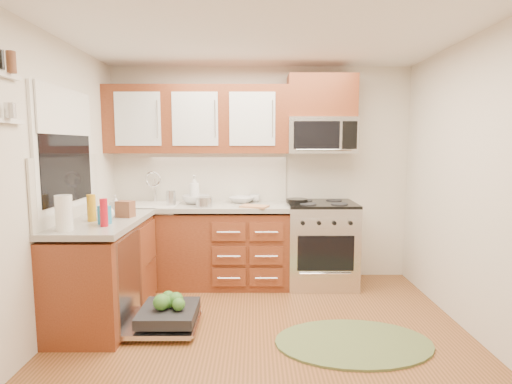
{
  "coord_description": "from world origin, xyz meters",
  "views": [
    {
      "loc": [
        -0.07,
        -3.02,
        1.59
      ],
      "look_at": [
        -0.06,
        0.85,
        1.14
      ],
      "focal_mm": 28.0,
      "sensor_mm": 36.0,
      "label": 1
    }
  ],
  "objects_px": {
    "bowl_b": "(196,200)",
    "cup": "(255,198)",
    "upper_cabinets": "(197,120)",
    "sink": "(150,216)",
    "rug": "(353,343)",
    "range": "(321,244)",
    "stock_pot": "(204,202)",
    "dishwasher": "(164,318)",
    "paper_towel_roll": "(64,213)",
    "bowl_a": "(242,200)",
    "cutting_board": "(254,206)",
    "microwave": "(321,135)",
    "skillet": "(297,201)"
  },
  "relations": [
    {
      "from": "bowl_b",
      "to": "cup",
      "type": "relative_size",
      "value": 2.67
    },
    {
      "from": "upper_cabinets",
      "to": "bowl_b",
      "type": "relative_size",
      "value": 6.65
    },
    {
      "from": "upper_cabinets",
      "to": "cup",
      "type": "height_order",
      "value": "upper_cabinets"
    },
    {
      "from": "sink",
      "to": "rug",
      "type": "relative_size",
      "value": 0.49
    },
    {
      "from": "upper_cabinets",
      "to": "bowl_b",
      "type": "height_order",
      "value": "upper_cabinets"
    },
    {
      "from": "range",
      "to": "stock_pot",
      "type": "xyz_separation_m",
      "value": [
        -1.3,
        -0.17,
        0.5
      ]
    },
    {
      "from": "stock_pot",
      "to": "dishwasher",
      "type": "bearing_deg",
      "value": -103.96
    },
    {
      "from": "sink",
      "to": "paper_towel_roll",
      "type": "bearing_deg",
      "value": -102.9
    },
    {
      "from": "stock_pot",
      "to": "bowl_a",
      "type": "bearing_deg",
      "value": 38.93
    },
    {
      "from": "range",
      "to": "cutting_board",
      "type": "height_order",
      "value": "range"
    },
    {
      "from": "cutting_board",
      "to": "upper_cabinets",
      "type": "bearing_deg",
      "value": 152.34
    },
    {
      "from": "cup",
      "to": "microwave",
      "type": "bearing_deg",
      "value": -7.59
    },
    {
      "from": "microwave",
      "to": "rug",
      "type": "bearing_deg",
      "value": -88.41
    },
    {
      "from": "upper_cabinets",
      "to": "cutting_board",
      "type": "height_order",
      "value": "upper_cabinets"
    },
    {
      "from": "range",
      "to": "stock_pot",
      "type": "distance_m",
      "value": 1.41
    },
    {
      "from": "bowl_b",
      "to": "skillet",
      "type": "bearing_deg",
      "value": -4.95
    },
    {
      "from": "sink",
      "to": "paper_towel_roll",
      "type": "height_order",
      "value": "paper_towel_roll"
    },
    {
      "from": "microwave",
      "to": "cup",
      "type": "xyz_separation_m",
      "value": [
        -0.75,
        0.1,
        -0.73
      ]
    },
    {
      "from": "bowl_b",
      "to": "upper_cabinets",
      "type": "bearing_deg",
      "value": 72.97
    },
    {
      "from": "sink",
      "to": "stock_pot",
      "type": "bearing_deg",
      "value": -14.29
    },
    {
      "from": "upper_cabinets",
      "to": "bowl_b",
      "type": "xyz_separation_m",
      "value": [
        -0.02,
        -0.08,
        -0.9
      ]
    },
    {
      "from": "microwave",
      "to": "bowl_a",
      "type": "distance_m",
      "value": 1.17
    },
    {
      "from": "dishwasher",
      "to": "bowl_a",
      "type": "relative_size",
      "value": 2.5
    },
    {
      "from": "cutting_board",
      "to": "paper_towel_roll",
      "type": "distance_m",
      "value": 1.9
    },
    {
      "from": "paper_towel_roll",
      "to": "upper_cabinets",
      "type": "bearing_deg",
      "value": 61.12
    },
    {
      "from": "upper_cabinets",
      "to": "microwave",
      "type": "relative_size",
      "value": 2.7
    },
    {
      "from": "dishwasher",
      "to": "skillet",
      "type": "distance_m",
      "value": 1.89
    },
    {
      "from": "sink",
      "to": "cutting_board",
      "type": "relative_size",
      "value": 2.18
    },
    {
      "from": "bowl_b",
      "to": "microwave",
      "type": "bearing_deg",
      "value": 2.05
    },
    {
      "from": "range",
      "to": "cup",
      "type": "distance_m",
      "value": 0.93
    },
    {
      "from": "microwave",
      "to": "dishwasher",
      "type": "bearing_deg",
      "value": -140.93
    },
    {
      "from": "sink",
      "to": "skillet",
      "type": "bearing_deg",
      "value": -0.71
    },
    {
      "from": "cutting_board",
      "to": "paper_towel_roll",
      "type": "bearing_deg",
      "value": -141.59
    },
    {
      "from": "range",
      "to": "dishwasher",
      "type": "bearing_deg",
      "value": -143.73
    },
    {
      "from": "cutting_board",
      "to": "bowl_a",
      "type": "height_order",
      "value": "bowl_a"
    },
    {
      "from": "range",
      "to": "bowl_a",
      "type": "distance_m",
      "value": 1.04
    },
    {
      "from": "dishwasher",
      "to": "microwave",
      "type": "bearing_deg",
      "value": 39.07
    },
    {
      "from": "microwave",
      "to": "rug",
      "type": "relative_size",
      "value": 0.6
    },
    {
      "from": "microwave",
      "to": "skillet",
      "type": "relative_size",
      "value": 3.18
    },
    {
      "from": "paper_towel_roll",
      "to": "bowl_a",
      "type": "xyz_separation_m",
      "value": [
        1.34,
        1.53,
        -0.11
      ]
    },
    {
      "from": "range",
      "to": "rug",
      "type": "xyz_separation_m",
      "value": [
        0.04,
        -1.4,
        -0.46
      ]
    },
    {
      "from": "upper_cabinets",
      "to": "sink",
      "type": "distance_m",
      "value": 1.21
    },
    {
      "from": "paper_towel_roll",
      "to": "bowl_a",
      "type": "height_order",
      "value": "paper_towel_roll"
    },
    {
      "from": "bowl_a",
      "to": "paper_towel_roll",
      "type": "bearing_deg",
      "value": -131.31
    },
    {
      "from": "bowl_b",
      "to": "cup",
      "type": "xyz_separation_m",
      "value": [
        0.68,
        0.15,
        -0.0
      ]
    },
    {
      "from": "upper_cabinets",
      "to": "microwave",
      "type": "bearing_deg",
      "value": -1.02
    },
    {
      "from": "upper_cabinets",
      "to": "sink",
      "type": "relative_size",
      "value": 3.31
    },
    {
      "from": "sink",
      "to": "cutting_board",
      "type": "xyz_separation_m",
      "value": [
        1.17,
        -0.18,
        0.14
      ]
    },
    {
      "from": "bowl_a",
      "to": "upper_cabinets",
      "type": "bearing_deg",
      "value": -179.15
    },
    {
      "from": "microwave",
      "to": "sink",
      "type": "distance_m",
      "value": 2.13
    }
  ]
}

